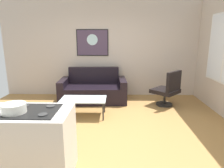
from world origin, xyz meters
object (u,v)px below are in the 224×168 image
at_px(coffee_table, 83,100).
at_px(wall_painting, 92,43).
at_px(mixing_bowl, 14,109).
at_px(couch, 93,90).
at_px(armchair, 168,89).

relative_size(coffee_table, wall_painting, 1.08).
distance_m(mixing_bowl, wall_painting, 3.85).
distance_m(couch, wall_painting, 1.43).
bearing_deg(wall_painting, mixing_bowl, -97.53).
bearing_deg(couch, armchair, -11.23).
height_order(coffee_table, wall_painting, wall_painting).
distance_m(coffee_table, mixing_bowl, 2.18).
xyz_separation_m(armchair, wall_painting, (-2.04, 0.98, 1.15)).
height_order(armchair, mixing_bowl, mixing_bowl).
relative_size(couch, coffee_table, 1.83).
bearing_deg(coffee_table, mixing_bowl, -102.93).
bearing_deg(mixing_bowl, coffee_table, 77.07).
bearing_deg(coffee_table, armchair, 19.56).
relative_size(armchair, wall_painting, 0.99).
xyz_separation_m(couch, mixing_bowl, (-0.56, -3.18, 0.65)).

